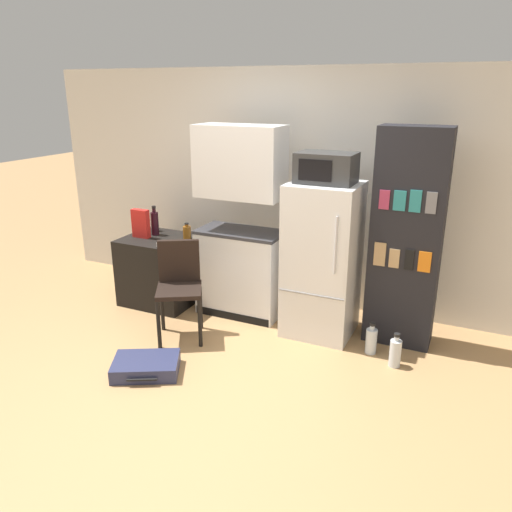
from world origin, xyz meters
TOP-DOWN VIEW (x-y plane):
  - ground_plane at (0.00, 0.00)m, footprint 24.00×24.00m
  - wall_back at (0.20, 2.00)m, footprint 6.40×0.10m
  - side_table at (-1.26, 1.27)m, footprint 0.74×0.66m
  - kitchen_hutch at (-0.35, 1.38)m, footprint 0.87×0.46m
  - refrigerator at (0.53, 1.31)m, footprint 0.63×0.61m
  - microwave at (0.53, 1.30)m, footprint 0.50×0.35m
  - bookshelf at (1.24, 1.44)m, footprint 0.59×0.33m
  - bottle_amber_beer at (-0.97, 1.36)m, footprint 0.08×0.08m
  - bottle_ketchup_red at (-1.44, 1.47)m, footprint 0.07×0.07m
  - bottle_wine_dark at (-1.36, 1.35)m, footprint 0.08×0.08m
  - bowl at (-1.04, 1.05)m, footprint 0.14×0.14m
  - cereal_box at (-1.43, 1.21)m, footprint 0.19×0.07m
  - chair at (-0.64, 0.70)m, footprint 0.55×0.55m
  - suitcase_large_flat at (-0.53, -0.01)m, footprint 0.64×0.57m
  - water_bottle_front at (1.30, 0.95)m, footprint 0.10×0.10m
  - water_bottle_middle at (1.07, 1.09)m, footprint 0.10×0.10m

SIDE VIEW (x-z plane):
  - ground_plane at x=0.00m, z-range 0.00..0.00m
  - suitcase_large_flat at x=-0.53m, z-range 0.00..0.12m
  - water_bottle_middle at x=1.07m, z-range -0.02..0.27m
  - water_bottle_front at x=1.30m, z-range -0.02..0.28m
  - side_table at x=-1.26m, z-range 0.00..0.72m
  - chair at x=-0.64m, z-range 0.10..1.00m
  - refrigerator at x=0.53m, z-range 0.00..1.43m
  - bowl at x=-1.04m, z-range 0.72..0.76m
  - bottle_ketchup_red at x=-1.44m, z-range 0.71..0.86m
  - bottle_amber_beer at x=-0.97m, z-range 0.71..0.88m
  - bottle_wine_dark at x=-1.36m, z-range 0.70..1.01m
  - cereal_box at x=-1.43m, z-range 0.72..1.02m
  - kitchen_hutch at x=-0.35m, z-range -0.07..1.83m
  - bookshelf at x=1.24m, z-range 0.00..1.93m
  - wall_back at x=0.20m, z-range 0.00..2.43m
  - microwave at x=0.53m, z-range 1.43..1.70m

